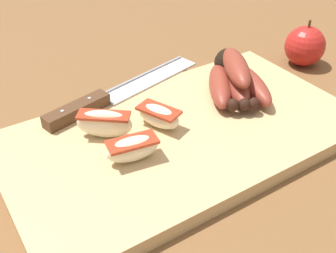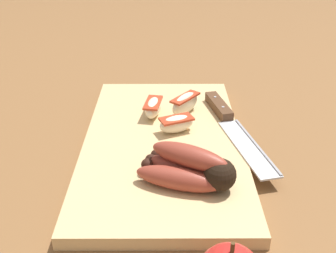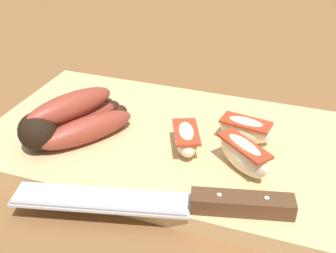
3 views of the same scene
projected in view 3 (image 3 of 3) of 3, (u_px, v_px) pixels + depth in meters
name	position (u px, v px, depth m)	size (l,w,h in m)	color
ground_plane	(155.00, 153.00, 0.52)	(6.00, 6.00, 0.00)	brown
cutting_board	(173.00, 142.00, 0.52)	(0.47, 0.26, 0.02)	tan
banana_bunch	(71.00, 120.00, 0.50)	(0.12, 0.14, 0.06)	black
chefs_knife	(192.00, 203.00, 0.40)	(0.28, 0.09, 0.02)	silver
apple_wedge_near	(245.00, 129.00, 0.49)	(0.07, 0.04, 0.03)	#F4E5C1
apple_wedge_middle	(243.00, 155.00, 0.44)	(0.07, 0.06, 0.04)	#F4E5C1
apple_wedge_far	(186.00, 138.00, 0.48)	(0.05, 0.07, 0.03)	#F4E5C1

